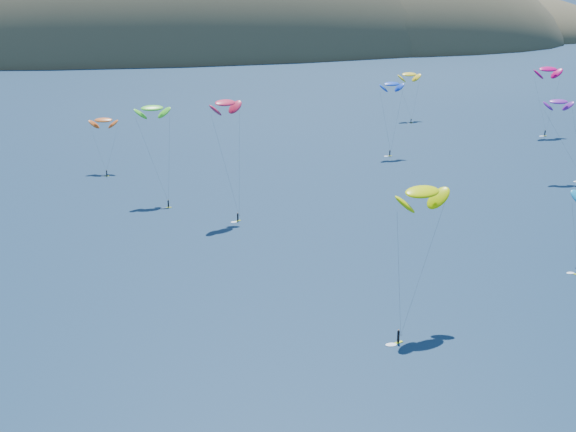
# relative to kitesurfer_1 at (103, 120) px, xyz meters

# --- Properties ---
(island) EXTENTS (730.00, 300.00, 210.00)m
(island) POSITION_rel_kitesurfer_1_xyz_m (75.22, 397.70, -24.63)
(island) COLOR #3D3526
(island) RESTS_ON ground
(kitesurfer_1) EXTENTS (8.06, 10.65, 16.03)m
(kitesurfer_1) POSITION_rel_kitesurfer_1_xyz_m (0.00, 0.00, 0.00)
(kitesurfer_1) COLOR #BCCC16
(kitesurfer_1) RESTS_ON ground
(kitesurfer_2) EXTENTS (12.80, 12.75, 23.26)m
(kitesurfer_2) POSITION_rel_kitesurfer_1_xyz_m (43.62, -114.22, 6.58)
(kitesurfer_2) COLOR #BCCC16
(kitesurfer_2) RESTS_ON ground
(kitesurfer_3) EXTENTS (8.50, 12.69, 24.16)m
(kitesurfer_3) POSITION_rel_kitesurfer_1_xyz_m (10.57, -32.33, 7.92)
(kitesurfer_3) COLOR #BCCC16
(kitesurfer_3) RESTS_ON ground
(kitesurfer_4) EXTENTS (8.02, 6.30, 23.15)m
(kitesurfer_4) POSITION_rel_kitesurfer_1_xyz_m (84.09, -0.27, 7.05)
(kitesurfer_4) COLOR #BCCC16
(kitesurfer_4) RESTS_ON ground
(kitesurfer_6) EXTENTS (9.34, 9.88, 22.39)m
(kitesurfer_6) POSITION_rel_kitesurfer_1_xyz_m (115.53, -38.75, 6.29)
(kitesurfer_6) COLOR #BCCC16
(kitesurfer_6) RESTS_ON ground
(kitesurfer_8) EXTENTS (10.85, 7.74, 24.67)m
(kitesurfer_8) POSITION_rel_kitesurfer_1_xyz_m (146.52, 16.13, 7.81)
(kitesurfer_8) COLOR #BCCC16
(kitesurfer_8) RESTS_ON ground
(kitesurfer_9) EXTENTS (9.34, 11.07, 27.68)m
(kitesurfer_9) POSITION_rel_kitesurfer_1_xyz_m (24.88, -50.46, 11.34)
(kitesurfer_9) COLOR #BCCC16
(kitesurfer_9) RESTS_ON ground
(kitesurfer_11) EXTENTS (9.60, 12.10, 19.07)m
(kitesurfer_11) POSITION_rel_kitesurfer_1_xyz_m (113.19, 54.68, 2.60)
(kitesurfer_11) COLOR #BCCC16
(kitesurfer_11) RESTS_ON ground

